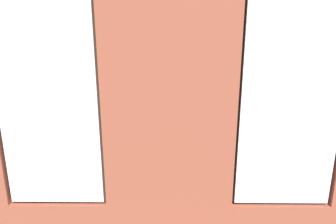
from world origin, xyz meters
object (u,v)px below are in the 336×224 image
(potted_plant_near_tv, at_px, (17,158))
(potted_plant_foreground_right, at_px, (74,99))
(media_console, at_px, (16,147))
(tv_flatscreen, at_px, (11,115))
(coffee_table, at_px, (164,129))
(candle_jar, at_px, (169,125))
(potted_plant_by_left_couch, at_px, (258,109))
(couch_by_window, at_px, (106,197))
(table_plant_small, at_px, (164,122))
(remote_gray, at_px, (157,124))
(cup_ceramic, at_px, (182,122))
(couch_left, at_px, (296,135))
(potted_plant_mid_room_small, at_px, (218,122))
(potted_plant_between_couches, at_px, (213,181))
(potted_plant_corner_near_left, at_px, (271,97))
(remote_silver, at_px, (145,127))

(potted_plant_near_tv, distance_m, potted_plant_foreground_right, 3.61)
(media_console, height_order, potted_plant_near_tv, potted_plant_near_tv)
(tv_flatscreen, distance_m, potted_plant_near_tv, 1.21)
(coffee_table, relative_size, potted_plant_near_tv, 1.10)
(coffee_table, xyz_separation_m, candle_jar, (-0.10, 0.11, 0.12))
(media_console, distance_m, potted_plant_by_left_couch, 5.39)
(couch_by_window, distance_m, tv_flatscreen, 2.85)
(table_plant_small, height_order, remote_gray, table_plant_small)
(cup_ceramic, xyz_separation_m, potted_plant_foreground_right, (2.85, -1.79, 0.09))
(remote_gray, height_order, potted_plant_by_left_couch, potted_plant_by_left_couch)
(couch_left, distance_m, potted_plant_near_tv, 5.13)
(potted_plant_mid_room_small, height_order, potted_plant_foreground_right, potted_plant_foreground_right)
(couch_left, distance_m, coffee_table, 2.67)
(table_plant_small, height_order, potted_plant_between_couches, potted_plant_between_couches)
(potted_plant_mid_room_small, bearing_deg, couch_by_window, 58.96)
(cup_ceramic, relative_size, potted_plant_by_left_couch, 0.15)
(potted_plant_near_tv, xyz_separation_m, potted_plant_mid_room_small, (-3.45, -2.32, -0.15))
(tv_flatscreen, bearing_deg, potted_plant_corner_near_left, -154.71)
(couch_by_window, xyz_separation_m, remote_silver, (-0.29, -2.41, 0.13))
(coffee_table, bearing_deg, potted_plant_by_left_couch, -152.32)
(couch_by_window, xyz_separation_m, coffee_table, (-0.69, -2.52, 0.06))
(media_console, distance_m, potted_plant_corner_near_left, 6.21)
(potted_plant_foreground_right, bearing_deg, media_console, 83.42)
(coffee_table, bearing_deg, potted_plant_corner_near_left, -145.00)
(table_plant_small, bearing_deg, potted_plant_between_couches, 105.23)
(tv_flatscreen, bearing_deg, potted_plant_mid_room_small, -161.75)
(potted_plant_near_tv, height_order, potted_plant_foreground_right, potted_plant_near_tv)
(couch_by_window, xyz_separation_m, media_console, (2.10, -1.84, -0.08))
(tv_flatscreen, bearing_deg, table_plant_small, -166.36)
(potted_plant_near_tv, bearing_deg, tv_flatscreen, -60.97)
(potted_plant_between_couches, bearing_deg, cup_ceramic, -83.27)
(tv_flatscreen, bearing_deg, candle_jar, -168.90)
(candle_jar, bearing_deg, media_console, 11.15)
(potted_plant_by_left_couch, bearing_deg, tv_flatscreen, 20.26)
(candle_jar, relative_size, potted_plant_near_tv, 0.10)
(couch_by_window, distance_m, potted_plant_near_tv, 1.76)
(potted_plant_mid_room_small, distance_m, potted_plant_corner_near_left, 2.10)
(couch_left, height_order, potted_plant_mid_room_small, couch_left)
(table_plant_small, xyz_separation_m, potted_plant_foreground_right, (2.49, -1.92, 0.04))
(potted_plant_near_tv, relative_size, potted_plant_between_couches, 1.55)
(media_console, distance_m, potted_plant_foreground_right, 2.64)
(couch_by_window, distance_m, couch_left, 4.10)
(candle_jar, distance_m, potted_plant_mid_room_small, 1.36)
(table_plant_small, distance_m, potted_plant_between_couches, 2.56)
(remote_silver, bearing_deg, potted_plant_mid_room_small, -38.51)
(cup_ceramic, height_order, potted_plant_by_left_couch, potted_plant_by_left_couch)
(candle_jar, relative_size, potted_plant_between_couches, 0.16)
(coffee_table, bearing_deg, tv_flatscreen, 13.64)
(potted_plant_by_left_couch, distance_m, potted_plant_foreground_right, 4.81)
(potted_plant_near_tv, bearing_deg, remote_silver, -139.45)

